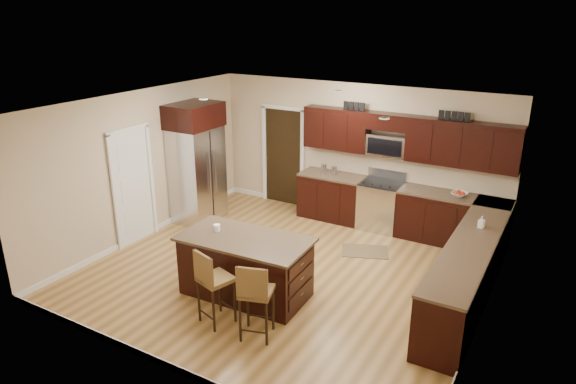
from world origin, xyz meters
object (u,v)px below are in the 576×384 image
Objects in this scene: stool_mid at (212,279)px; stool_right at (255,293)px; refrigerator at (197,162)px; island at (246,268)px; range at (381,205)px.

stool_right is at bearing 17.23° from stool_mid.
island is at bearing -38.07° from refrigerator.
range reaches higher than stool_right.
stool_mid is 0.68m from stool_right.
range is 0.57× the size of island.
range is 3.66m from refrigerator.
refrigerator is at bearing -156.91° from range.
refrigerator is (-3.30, -1.41, 0.73)m from range.
refrigerator is (-3.18, 2.76, 0.53)m from stool_right.
stool_right reaches higher than island.
stool_right is 0.46× the size of refrigerator.
island is 1.81× the size of stool_mid.
refrigerator is at bearing 121.37° from stool_right.
island is 0.83× the size of refrigerator.
refrigerator reaches higher than stool_right.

